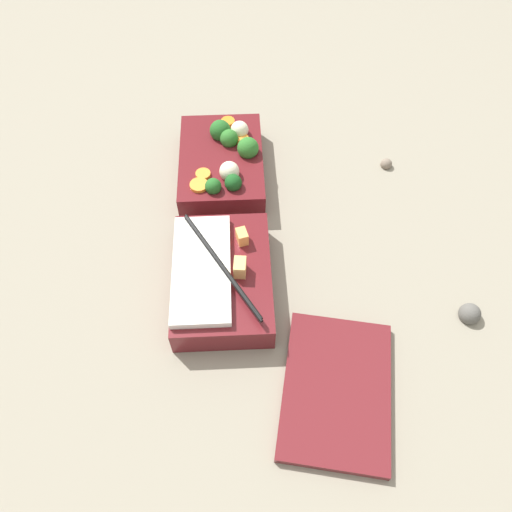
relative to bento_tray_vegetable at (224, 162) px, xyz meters
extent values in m
plane|color=gray|center=(0.11, 0.00, -0.03)|extent=(3.00, 3.00, 0.00)
cube|color=maroon|center=(0.00, 0.00, -0.01)|extent=(0.21, 0.14, 0.05)
sphere|color=#2D7028|center=(0.00, 0.04, 0.03)|extent=(0.04, 0.04, 0.04)
sphere|color=#19511E|center=(0.07, 0.02, 0.03)|extent=(0.03, 0.03, 0.03)
sphere|color=#2D7028|center=(-0.03, 0.01, 0.03)|extent=(0.03, 0.03, 0.03)
sphere|color=#236023|center=(-0.05, 0.00, 0.03)|extent=(0.04, 0.04, 0.04)
sphere|color=#236023|center=(0.08, -0.02, 0.03)|extent=(0.03, 0.03, 0.03)
cylinder|color=orange|center=(-0.08, 0.01, 0.02)|extent=(0.03, 0.03, 0.01)
cylinder|color=orange|center=(0.05, -0.03, 0.02)|extent=(0.03, 0.03, 0.01)
cylinder|color=orange|center=(0.07, -0.04, 0.02)|extent=(0.04, 0.04, 0.01)
cylinder|color=orange|center=(-0.03, 0.03, 0.02)|extent=(0.03, 0.03, 0.01)
sphere|color=beige|center=(0.05, 0.01, 0.03)|extent=(0.03, 0.03, 0.03)
sphere|color=beige|center=(-0.05, 0.03, 0.03)|extent=(0.03, 0.03, 0.03)
cube|color=maroon|center=(0.24, 0.00, -0.01)|extent=(0.21, 0.14, 0.05)
cube|color=white|center=(0.24, -0.03, 0.02)|extent=(0.18, 0.08, 0.01)
cube|color=#F4A356|center=(0.19, 0.03, 0.03)|extent=(0.02, 0.02, 0.02)
cube|color=#EAB266|center=(0.24, 0.02, 0.03)|extent=(0.03, 0.02, 0.02)
cylinder|color=black|center=(0.24, -0.01, 0.03)|extent=(0.18, 0.11, 0.01)
cylinder|color=black|center=(0.24, 0.00, 0.03)|extent=(0.18, 0.11, 0.01)
cube|color=maroon|center=(0.41, 0.14, -0.02)|extent=(0.23, 0.18, 0.01)
sphere|color=#7A6B5B|center=(-0.01, 0.29, -0.02)|extent=(0.02, 0.02, 0.02)
sphere|color=#595651|center=(0.30, 0.35, -0.02)|extent=(0.03, 0.03, 0.03)
camera|label=1|loc=(0.63, 0.03, 0.62)|focal=35.00mm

